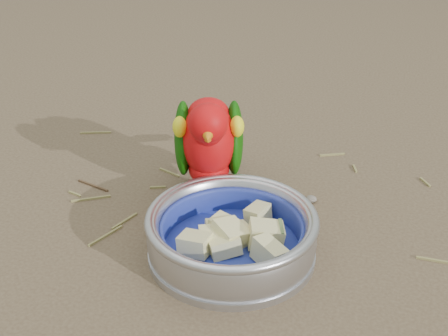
% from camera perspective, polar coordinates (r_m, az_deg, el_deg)
% --- Properties ---
extents(ground, '(60.00, 60.00, 0.00)m').
position_cam_1_polar(ground, '(0.74, 0.37, -11.67)').
color(ground, brown).
extents(food_bowl, '(0.21, 0.21, 0.02)m').
position_cam_1_polar(food_bowl, '(0.80, 0.70, -7.55)').
color(food_bowl, '#B2B2BA').
rests_on(food_bowl, ground).
extents(bowl_wall, '(0.21, 0.21, 0.04)m').
position_cam_1_polar(bowl_wall, '(0.78, 0.71, -5.78)').
color(bowl_wall, '#B2B2BA').
rests_on(bowl_wall, food_bowl).
extents(fruit_wedges, '(0.13, 0.13, 0.03)m').
position_cam_1_polar(fruit_wedges, '(0.79, 0.71, -6.20)').
color(fruit_wedges, beige).
rests_on(fruit_wedges, food_bowl).
extents(lory_parrot, '(0.16, 0.23, 0.17)m').
position_cam_1_polar(lory_parrot, '(0.88, -1.40, 1.75)').
color(lory_parrot, '#C00A0C').
rests_on(lory_parrot, ground).
extents(ground_debris, '(0.90, 0.80, 0.01)m').
position_cam_1_polar(ground_debris, '(0.74, 4.19, -11.50)').
color(ground_debris, olive).
rests_on(ground_debris, ground).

